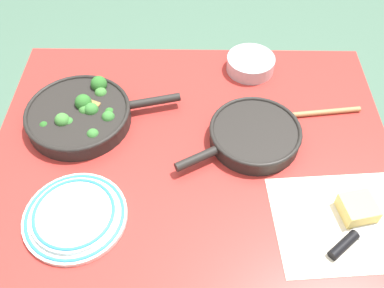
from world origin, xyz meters
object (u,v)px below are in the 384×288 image
at_px(skillet_eggs, 254,135).
at_px(cheese_block, 358,209).
at_px(skillet_broccoli, 81,114).
at_px(prep_bowl_steel, 250,64).
at_px(wooden_spoon, 287,115).
at_px(dinner_plate_stack, 75,215).
at_px(grater_knife, 355,235).

distance_m(skillet_eggs, cheese_block, 0.32).
height_order(skillet_broccoli, prep_bowl_steel, skillet_broccoli).
distance_m(wooden_spoon, dinner_plate_stack, 0.64).
bearing_deg(skillet_broccoli, dinner_plate_stack, -97.47).
xyz_separation_m(skillet_broccoli, dinner_plate_stack, (0.04, -0.31, -0.02)).
xyz_separation_m(dinner_plate_stack, prep_bowl_steel, (0.45, 0.54, 0.01)).
bearing_deg(dinner_plate_stack, skillet_eggs, 29.28).
xyz_separation_m(skillet_eggs, grater_knife, (0.21, -0.29, -0.02)).
bearing_deg(dinner_plate_stack, skillet_broccoli, 96.87).
relative_size(wooden_spoon, prep_bowl_steel, 2.34).
distance_m(skillet_broccoli, grater_knife, 0.77).
height_order(skillet_eggs, grater_knife, skillet_eggs).
bearing_deg(prep_bowl_steel, grater_knife, -71.19).
xyz_separation_m(wooden_spoon, grater_knife, (0.11, -0.37, 0.00)).
distance_m(cheese_block, prep_bowl_steel, 0.56).
bearing_deg(grater_knife, skillet_broccoli, 112.63).
bearing_deg(prep_bowl_steel, skillet_eggs, -92.41).
bearing_deg(dinner_plate_stack, wooden_spoon, 31.70).
relative_size(skillet_broccoli, dinner_plate_stack, 1.74).
height_order(skillet_broccoli, dinner_plate_stack, skillet_broccoli).
relative_size(wooden_spoon, grater_knife, 1.73).
relative_size(skillet_broccoli, wooden_spoon, 1.23).
distance_m(skillet_broccoli, cheese_block, 0.76).
height_order(skillet_eggs, dinner_plate_stack, skillet_eggs).
distance_m(skillet_eggs, grater_knife, 0.35).
relative_size(cheese_block, prep_bowl_steel, 0.62).
relative_size(grater_knife, cheese_block, 2.19).
xyz_separation_m(grater_knife, prep_bowl_steel, (-0.20, 0.58, 0.01)).
bearing_deg(skillet_eggs, skillet_broccoli, -37.49).
bearing_deg(wooden_spoon, skillet_broccoli, -5.53).
relative_size(skillet_eggs, dinner_plate_stack, 1.37).
bearing_deg(cheese_block, wooden_spoon, 111.63).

